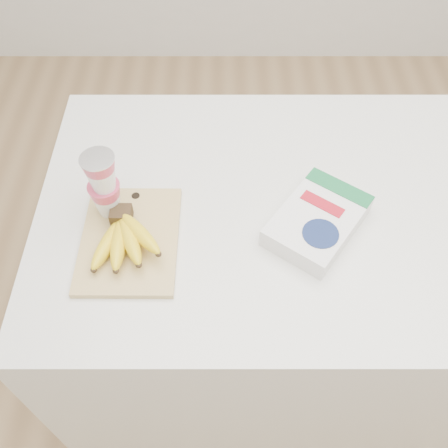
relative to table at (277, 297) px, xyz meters
name	(u,v)px	position (x,y,z in m)	size (l,w,h in m)	color
room	(320,54)	(0.00, 0.00, 0.88)	(4.00, 4.00, 4.00)	tan
table	(277,297)	(0.00, 0.00, 0.00)	(1.25, 0.83, 0.94)	white
cutting_board	(130,239)	(-0.39, -0.11, 0.48)	(0.22, 0.30, 0.01)	tan
bananas	(124,238)	(-0.39, -0.13, 0.51)	(0.17, 0.18, 0.06)	#382816
yogurt_stack	(103,184)	(-0.44, -0.04, 0.58)	(0.08, 0.08, 0.18)	white
cereal_box	(318,221)	(0.05, -0.07, 0.49)	(0.27, 0.29, 0.05)	white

